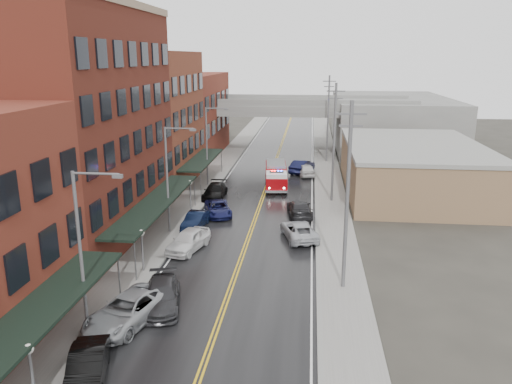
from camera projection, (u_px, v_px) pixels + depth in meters
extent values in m
cube|color=black|center=(257.00, 214.00, 47.33)|extent=(11.00, 160.00, 0.02)
cube|color=slate|center=(182.00, 211.00, 48.09)|extent=(3.00, 160.00, 0.15)
cube|color=slate|center=(335.00, 216.00, 46.55)|extent=(3.00, 160.00, 0.15)
cube|color=gray|center=(199.00, 211.00, 47.91)|extent=(0.30, 160.00, 0.15)
cube|color=gray|center=(317.00, 215.00, 46.72)|extent=(0.30, 160.00, 0.15)
cube|color=#4F1F15|center=(82.00, 127.00, 39.66)|extent=(9.00, 20.00, 18.00)
cube|color=brown|center=(151.00, 120.00, 56.83)|extent=(9.00, 15.00, 15.00)
cube|color=maroon|center=(188.00, 115.00, 74.01)|extent=(9.00, 20.00, 12.00)
cube|color=olive|center=(412.00, 169.00, 54.59)|extent=(14.00, 22.00, 5.00)
cube|color=slate|center=(390.00, 122.00, 82.75)|extent=(18.00, 30.00, 8.00)
cube|color=black|center=(29.00, 320.00, 22.40)|extent=(2.60, 16.00, 0.18)
cylinder|color=slate|center=(119.00, 280.00, 29.96)|extent=(0.10, 0.10, 3.00)
cube|color=black|center=(156.00, 202.00, 40.62)|extent=(2.60, 18.00, 0.18)
cylinder|color=slate|center=(135.00, 261.00, 32.65)|extent=(0.10, 0.10, 3.00)
cylinder|color=slate|center=(195.00, 192.00, 49.14)|extent=(0.10, 0.10, 3.00)
cube|color=black|center=(202.00, 159.00, 57.41)|extent=(2.60, 13.00, 0.18)
cylinder|color=slate|center=(201.00, 185.00, 51.83)|extent=(0.10, 0.10, 3.00)
cylinder|color=slate|center=(221.00, 162.00, 63.53)|extent=(0.10, 0.10, 3.00)
cylinder|color=#59595B|center=(33.00, 381.00, 20.79)|extent=(0.14, 0.14, 2.80)
sphere|color=silver|center=(28.00, 349.00, 20.39)|extent=(0.44, 0.44, 0.44)
cylinder|color=#59595B|center=(143.00, 253.00, 34.22)|extent=(0.14, 0.14, 2.80)
sphere|color=silver|center=(141.00, 233.00, 33.82)|extent=(0.44, 0.44, 0.44)
cylinder|color=#59595B|center=(190.00, 198.00, 47.64)|extent=(0.14, 0.14, 2.80)
sphere|color=silver|center=(190.00, 183.00, 47.25)|extent=(0.44, 0.44, 0.44)
cylinder|color=#59595B|center=(81.00, 256.00, 25.77)|extent=(0.18, 0.18, 9.00)
cylinder|color=#59595B|center=(96.00, 174.00, 24.49)|extent=(2.40, 0.12, 0.12)
cube|color=#59595B|center=(118.00, 176.00, 24.40)|extent=(0.50, 0.22, 0.18)
cylinder|color=#59595B|center=(167.00, 181.00, 41.11)|extent=(0.18, 0.18, 9.00)
cylinder|color=#59595B|center=(179.00, 128.00, 39.83)|extent=(2.40, 0.12, 0.12)
cube|color=#59595B|center=(193.00, 130.00, 39.74)|extent=(0.50, 0.22, 0.18)
cylinder|color=#59595B|center=(207.00, 147.00, 56.46)|extent=(0.18, 0.18, 9.00)
cylinder|color=#59595B|center=(216.00, 108.00, 55.17)|extent=(2.40, 0.12, 0.12)
cube|color=#59595B|center=(226.00, 109.00, 55.09)|extent=(0.50, 0.22, 0.18)
cylinder|color=#59595B|center=(347.00, 199.00, 30.62)|extent=(0.24, 0.24, 12.00)
cube|color=#59595B|center=(351.00, 114.00, 29.25)|extent=(1.80, 0.12, 0.12)
cube|color=#59595B|center=(351.00, 126.00, 29.43)|extent=(1.40, 0.12, 0.12)
cylinder|color=#59595B|center=(334.00, 144.00, 49.80)|extent=(0.24, 0.24, 12.00)
cube|color=#59595B|center=(336.00, 91.00, 48.43)|extent=(1.80, 0.12, 0.12)
cube|color=#59595B|center=(336.00, 98.00, 48.61)|extent=(1.40, 0.12, 0.12)
cylinder|color=#59595B|center=(328.00, 120.00, 68.98)|extent=(0.24, 0.24, 12.00)
cube|color=#59595B|center=(329.00, 81.00, 67.61)|extent=(1.80, 0.12, 0.12)
cube|color=#59595B|center=(329.00, 86.00, 67.79)|extent=(1.40, 0.12, 0.12)
cube|color=slate|center=(279.00, 109.00, 76.25)|extent=(40.00, 10.00, 1.50)
cube|color=slate|center=(209.00, 132.00, 78.39)|extent=(1.60, 8.00, 6.00)
cube|color=slate|center=(351.00, 134.00, 76.08)|extent=(1.60, 8.00, 6.00)
cube|color=maroon|center=(276.00, 173.00, 57.71)|extent=(2.78, 5.29, 1.95)
cube|color=maroon|center=(276.00, 183.00, 54.29)|extent=(2.53, 2.61, 1.39)
cube|color=silver|center=(277.00, 175.00, 54.05)|extent=(2.40, 2.42, 0.46)
cube|color=black|center=(276.00, 180.00, 54.40)|extent=(2.47, 1.69, 0.74)
cube|color=slate|center=(276.00, 163.00, 57.41)|extent=(2.51, 4.90, 0.28)
cube|color=black|center=(277.00, 172.00, 53.97)|extent=(1.50, 0.40, 0.13)
sphere|color=#FF0C0C|center=(272.00, 171.00, 53.95)|extent=(0.19, 0.19, 0.19)
sphere|color=#1933FF|center=(281.00, 171.00, 53.94)|extent=(0.19, 0.19, 0.19)
cylinder|color=black|center=(267.00, 189.00, 54.40)|extent=(0.95, 0.41, 0.93)
cylinder|color=black|center=(286.00, 189.00, 54.37)|extent=(0.95, 0.41, 0.93)
cylinder|color=black|center=(267.00, 182.00, 57.53)|extent=(0.95, 0.41, 0.93)
cylinder|color=black|center=(285.00, 182.00, 57.50)|extent=(0.95, 0.41, 0.93)
cylinder|color=black|center=(267.00, 177.00, 59.77)|extent=(0.95, 0.41, 0.93)
cylinder|color=black|center=(284.00, 177.00, 59.73)|extent=(0.95, 0.41, 0.93)
imported|color=black|center=(87.00, 367.00, 22.77)|extent=(2.77, 4.81, 1.50)
imported|color=gray|center=(128.00, 310.00, 27.79)|extent=(4.26, 6.36, 1.62)
imported|color=#2A2A2D|center=(162.00, 296.00, 29.60)|extent=(3.18, 5.43, 1.48)
imported|color=silver|center=(188.00, 240.00, 38.31)|extent=(3.08, 5.13, 1.64)
imported|color=black|center=(196.00, 220.00, 43.33)|extent=(1.89, 4.37, 1.40)
imported|color=#121544|center=(218.00, 208.00, 46.82)|extent=(3.55, 5.22, 1.33)
imported|color=black|center=(215.00, 191.00, 52.48)|extent=(2.14, 5.18, 1.50)
imported|color=#ADB0B6|center=(299.00, 230.00, 40.77)|extent=(3.65, 5.56, 1.42)
imported|color=black|center=(300.00, 208.00, 46.52)|extent=(2.75, 5.45, 1.52)
imported|color=silver|center=(306.00, 170.00, 62.20)|extent=(2.66, 4.84, 1.56)
imported|color=black|center=(302.00, 166.00, 63.91)|extent=(3.38, 5.39, 1.68)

